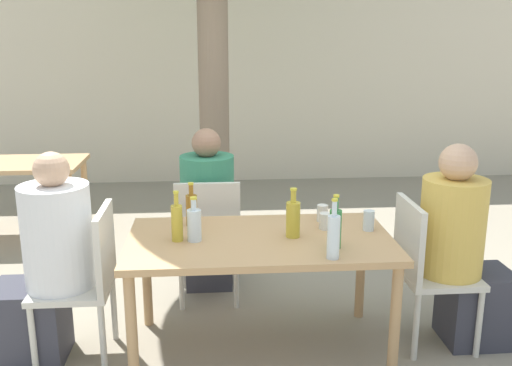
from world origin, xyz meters
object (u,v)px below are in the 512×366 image
Objects in this scene: patio_chair_0 at (87,275)px; water_bottle_2 at (194,224)px; dining_table_back at (24,173)px; person_seated_0 at (46,268)px; water_bottle_1 at (334,235)px; drinking_glass_1 at (325,221)px; green_bottle_0 at (335,227)px; amber_bottle_4 at (192,209)px; oil_cruet_5 at (293,218)px; drinking_glass_0 at (322,213)px; person_seated_1 at (462,255)px; dining_table_front at (260,250)px; oil_cruet_3 at (177,222)px; patio_chair_1 at (425,264)px; patio_chair_2 at (208,234)px; drinking_glass_2 at (369,221)px; person_seated_2 at (208,218)px.

water_bottle_2 is at bearing 88.01° from patio_chair_0.
dining_table_back is 0.87× the size of person_seated_0.
water_bottle_1 is at bearing 75.68° from patio_chair_0.
drinking_glass_1 is at bearing -40.60° from dining_table_back.
water_bottle_1 is (1.58, -0.35, 0.28)m from person_seated_0.
green_bottle_0 is 1.12× the size of amber_bottle_4.
dining_table_back is 3.71× the size of oil_cruet_5.
drinking_glass_0 is (0.06, 0.62, -0.07)m from water_bottle_1.
drinking_glass_1 is at bearing 81.71° from person_seated_1.
water_bottle_1 is at bearing 77.67° from person_seated_0.
dining_table_front is 1.23m from person_seated_1.
oil_cruet_3 and oil_cruet_5 have the same top height.
patio_chair_1 is 8.65× the size of drinking_glass_0.
patio_chair_2 is 1.13m from person_seated_0.
green_bottle_0 is 0.79m from water_bottle_2.
dining_table_back is 2.78m from water_bottle_2.
dining_table_back is 3.43m from drinking_glass_2.
amber_bottle_4 reaches higher than water_bottle_2.
person_seated_2 is 4.06× the size of green_bottle_0.
dining_table_back is at bearing 124.98° from oil_cruet_3.
person_seated_1 is (2.23, -0.00, 0.05)m from patio_chair_0.
person_seated_1 is (3.26, -2.21, -0.04)m from dining_table_back.
dining_table_back is 1.19× the size of patio_chair_2.
patio_chair_2 is 0.73× the size of person_seated_1.
oil_cruet_3 is 0.94m from drinking_glass_0.
amber_bottle_4 is at bearing 79.76° from patio_chair_1.
patio_chair_0 is (-1.00, 0.00, -0.12)m from dining_table_front.
drinking_glass_0 is at bearing 100.82° from patio_chair_0.
oil_cruet_5 reaches higher than dining_table_back.
patio_chair_1 reaches higher than drinking_glass_2.
water_bottle_1 is 1.12× the size of oil_cruet_5.
patio_chair_1 is 3.12× the size of oil_cruet_5.
water_bottle_1 is 0.80m from water_bottle_2.
drinking_glass_2 is at bearing -9.33° from drinking_glass_1.
oil_cruet_3 is at bearing -175.39° from drinking_glass_2.
patio_chair_2 is 0.74× the size of person_seated_2.
person_seated_0 is 1.01× the size of person_seated_2.
dining_table_back is 2.72m from oil_cruet_3.
person_seated_2 is 4.21× the size of oil_cruet_3.
dining_table_front is 0.42m from water_bottle_2.
water_bottle_2 is (-0.07, -0.68, 0.30)m from patio_chair_2.
dining_table_front is 0.51m from drinking_glass_0.
drinking_glass_0 is at bearing 32.99° from dining_table_front.
green_bottle_0 reaches higher than patio_chair_0.
dining_table_back is 3.57× the size of green_bottle_0.
oil_cruet_3 is 0.89m from drinking_glass_1.
drinking_glass_0 is (0.82, 0.02, -0.05)m from amber_bottle_4.
oil_cruet_5 is (1.19, 0.00, 0.31)m from patio_chair_0.
drinking_glass_1 is (0.01, 0.32, -0.07)m from green_bottle_0.
patio_chair_2 is (0.69, 0.66, 0.00)m from patio_chair_0.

